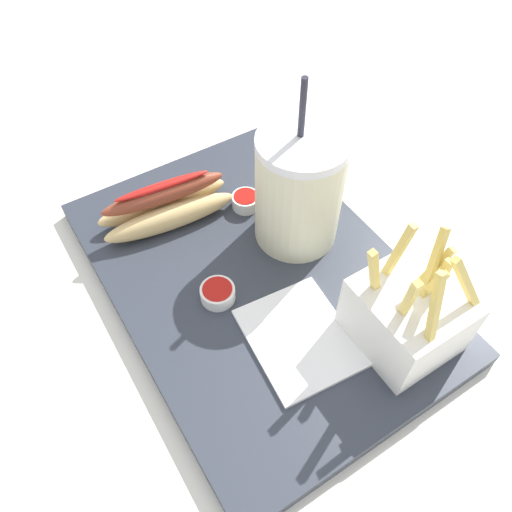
{
  "coord_description": "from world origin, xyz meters",
  "views": [
    {
      "loc": [
        -0.3,
        0.19,
        0.49
      ],
      "look_at": [
        0.0,
        0.0,
        0.05
      ],
      "focal_mm": 35.55,
      "sensor_mm": 36.0,
      "label": 1
    }
  ],
  "objects_px": {
    "ketchup_cup_2": "(294,176)",
    "ketchup_cup_3": "(246,200)",
    "napkin_stack": "(299,338)",
    "ketchup_cup_1": "(218,293)",
    "hot_dog_1": "(166,206)",
    "fries_basket": "(407,315)",
    "soda_cup": "(299,190)"
  },
  "relations": [
    {
      "from": "ketchup_cup_2",
      "to": "ketchup_cup_3",
      "type": "xyz_separation_m",
      "value": [
        -0.0,
        0.08,
        -0.0
      ]
    },
    {
      "from": "ketchup_cup_3",
      "to": "napkin_stack",
      "type": "relative_size",
      "value": 0.29
    },
    {
      "from": "ketchup_cup_3",
      "to": "ketchup_cup_2",
      "type": "bearing_deg",
      "value": -87.27
    },
    {
      "from": "ketchup_cup_1",
      "to": "ketchup_cup_3",
      "type": "xyz_separation_m",
      "value": [
        0.1,
        -0.1,
        0.0
      ]
    },
    {
      "from": "ketchup_cup_2",
      "to": "hot_dog_1",
      "type": "bearing_deg",
      "value": 80.26
    },
    {
      "from": "fries_basket",
      "to": "napkin_stack",
      "type": "bearing_deg",
      "value": 60.18
    },
    {
      "from": "soda_cup",
      "to": "fries_basket",
      "type": "distance_m",
      "value": 0.18
    },
    {
      "from": "ketchup_cup_2",
      "to": "napkin_stack",
      "type": "distance_m",
      "value": 0.24
    },
    {
      "from": "fries_basket",
      "to": "ketchup_cup_1",
      "type": "xyz_separation_m",
      "value": [
        0.14,
        0.14,
        -0.03
      ]
    },
    {
      "from": "soda_cup",
      "to": "hot_dog_1",
      "type": "relative_size",
      "value": 1.23
    },
    {
      "from": "ketchup_cup_3",
      "to": "napkin_stack",
      "type": "xyz_separation_m",
      "value": [
        -0.2,
        0.05,
        -0.01
      ]
    },
    {
      "from": "napkin_stack",
      "to": "ketchup_cup_3",
      "type": "bearing_deg",
      "value": -15.21
    },
    {
      "from": "hot_dog_1",
      "to": "ketchup_cup_2",
      "type": "height_order",
      "value": "hot_dog_1"
    },
    {
      "from": "fries_basket",
      "to": "ketchup_cup_2",
      "type": "distance_m",
      "value": 0.26
    },
    {
      "from": "ketchup_cup_1",
      "to": "hot_dog_1",
      "type": "bearing_deg",
      "value": -2.45
    },
    {
      "from": "ketchup_cup_1",
      "to": "ketchup_cup_3",
      "type": "distance_m",
      "value": 0.14
    },
    {
      "from": "ketchup_cup_2",
      "to": "napkin_stack",
      "type": "relative_size",
      "value": 0.26
    },
    {
      "from": "soda_cup",
      "to": "fries_basket",
      "type": "xyz_separation_m",
      "value": [
        -0.18,
        -0.01,
        -0.03
      ]
    },
    {
      "from": "soda_cup",
      "to": "hot_dog_1",
      "type": "height_order",
      "value": "soda_cup"
    },
    {
      "from": "ketchup_cup_3",
      "to": "napkin_stack",
      "type": "height_order",
      "value": "ketchup_cup_3"
    },
    {
      "from": "hot_dog_1",
      "to": "ketchup_cup_1",
      "type": "relative_size",
      "value": 4.4
    },
    {
      "from": "soda_cup",
      "to": "ketchup_cup_3",
      "type": "bearing_deg",
      "value": 21.92
    },
    {
      "from": "soda_cup",
      "to": "ketchup_cup_3",
      "type": "xyz_separation_m",
      "value": [
        0.07,
        0.03,
        -0.06
      ]
    },
    {
      "from": "ketchup_cup_2",
      "to": "ketchup_cup_3",
      "type": "relative_size",
      "value": 0.88
    },
    {
      "from": "soda_cup",
      "to": "ketchup_cup_2",
      "type": "relative_size",
      "value": 6.77
    },
    {
      "from": "fries_basket",
      "to": "hot_dog_1",
      "type": "height_order",
      "value": "fries_basket"
    },
    {
      "from": "napkin_stack",
      "to": "fries_basket",
      "type": "bearing_deg",
      "value": -119.82
    },
    {
      "from": "fries_basket",
      "to": "hot_dog_1",
      "type": "bearing_deg",
      "value": 25.27
    },
    {
      "from": "fries_basket",
      "to": "napkin_stack",
      "type": "distance_m",
      "value": 0.11
    },
    {
      "from": "ketchup_cup_2",
      "to": "napkin_stack",
      "type": "height_order",
      "value": "ketchup_cup_2"
    },
    {
      "from": "ketchup_cup_3",
      "to": "napkin_stack",
      "type": "bearing_deg",
      "value": 164.79
    },
    {
      "from": "ketchup_cup_1",
      "to": "napkin_stack",
      "type": "xyz_separation_m",
      "value": [
        -0.09,
        -0.05,
        -0.01
      ]
    }
  ]
}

